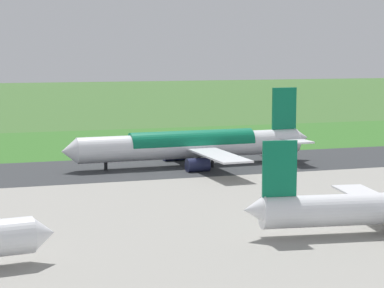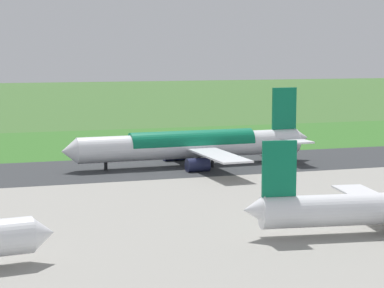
# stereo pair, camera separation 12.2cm
# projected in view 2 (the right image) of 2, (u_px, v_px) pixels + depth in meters

# --- Properties ---
(ground_plane) EXTENTS (800.00, 800.00, 0.00)m
(ground_plane) POSITION_uv_depth(u_px,v_px,m) (240.00, 163.00, 151.39)
(ground_plane) COLOR #3D662D
(runway_asphalt) EXTENTS (600.00, 28.04, 0.06)m
(runway_asphalt) POSITION_uv_depth(u_px,v_px,m) (240.00, 163.00, 151.39)
(runway_asphalt) COLOR #2D3033
(runway_asphalt) RESTS_ON ground
(grass_verge_foreground) EXTENTS (600.00, 80.00, 0.04)m
(grass_verge_foreground) POSITION_uv_depth(u_px,v_px,m) (195.00, 145.00, 181.08)
(grass_verge_foreground) COLOR #346B27
(grass_verge_foreground) RESTS_ON ground
(airliner_main) EXTENTS (54.09, 44.20, 15.88)m
(airliner_main) POSITION_uv_depth(u_px,v_px,m) (194.00, 145.00, 147.82)
(airliner_main) COLOR white
(airliner_main) RESTS_ON ground
(no_stopping_sign) EXTENTS (0.60, 0.10, 2.55)m
(no_stopping_sign) POSITION_uv_depth(u_px,v_px,m) (197.00, 140.00, 178.06)
(no_stopping_sign) COLOR slate
(no_stopping_sign) RESTS_ON ground
(traffic_cone_orange) EXTENTS (0.40, 0.40, 0.55)m
(traffic_cone_orange) POSITION_uv_depth(u_px,v_px,m) (170.00, 147.00, 175.41)
(traffic_cone_orange) COLOR orange
(traffic_cone_orange) RESTS_ON ground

